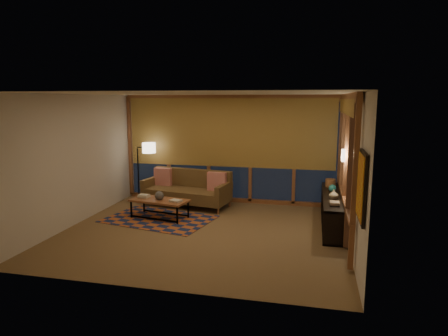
% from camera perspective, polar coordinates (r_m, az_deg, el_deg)
% --- Properties ---
extents(floor, '(5.50, 5.00, 0.01)m').
position_cam_1_polar(floor, '(8.02, -2.94, -9.08)').
color(floor, brown).
rests_on(floor, ground).
extents(ceiling, '(5.50, 5.00, 0.01)m').
position_cam_1_polar(ceiling, '(7.59, -3.12, 10.59)').
color(ceiling, beige).
rests_on(ceiling, walls).
extents(walls, '(5.51, 5.01, 2.70)m').
position_cam_1_polar(walls, '(7.69, -3.02, 0.48)').
color(walls, silver).
rests_on(walls, floor).
extents(window_wall_back, '(5.30, 0.16, 2.60)m').
position_cam_1_polar(window_wall_back, '(10.03, 0.77, 2.68)').
color(window_wall_back, '#9C5F38').
rests_on(window_wall_back, walls).
extents(window_wall_right, '(0.16, 3.70, 2.60)m').
position_cam_1_polar(window_wall_right, '(8.02, 16.97, 0.45)').
color(window_wall_right, '#9C5F38').
rests_on(window_wall_right, walls).
extents(wall_art, '(0.06, 0.74, 0.94)m').
position_cam_1_polar(wall_art, '(5.61, 19.02, -2.52)').
color(wall_art, red).
rests_on(wall_art, walls).
extents(wall_sconce, '(0.12, 0.18, 0.22)m').
position_cam_1_polar(wall_sconce, '(7.84, 16.68, 1.74)').
color(wall_sconce, beige).
rests_on(wall_sconce, walls).
extents(sofa, '(2.22, 1.20, 0.86)m').
position_cam_1_polar(sofa, '(9.80, -5.40, -3.00)').
color(sofa, brown).
rests_on(sofa, floor).
extents(pillow_left, '(0.45, 0.18, 0.44)m').
position_cam_1_polar(pillow_left, '(10.26, -8.70, -1.22)').
color(pillow_left, red).
rests_on(pillow_left, sofa).
extents(pillow_right, '(0.46, 0.19, 0.45)m').
position_cam_1_polar(pillow_right, '(9.54, -1.03, -1.93)').
color(pillow_right, red).
rests_on(pillow_right, sofa).
extents(area_rug, '(2.50, 1.92, 0.01)m').
position_cam_1_polar(area_rug, '(8.92, -9.28, -7.19)').
color(area_rug, '#AB5628').
rests_on(area_rug, floor).
extents(coffee_table, '(1.35, 0.80, 0.42)m').
position_cam_1_polar(coffee_table, '(8.95, -9.16, -5.77)').
color(coffee_table, '#9C5F38').
rests_on(coffee_table, floor).
extents(book_stack_a, '(0.29, 0.25, 0.08)m').
position_cam_1_polar(book_stack_a, '(9.12, -11.37, -3.92)').
color(book_stack_a, beige).
rests_on(book_stack_a, coffee_table).
extents(book_stack_b, '(0.32, 0.28, 0.05)m').
position_cam_1_polar(book_stack_b, '(8.64, -6.92, -4.65)').
color(book_stack_b, beige).
rests_on(book_stack_b, coffee_table).
extents(ceramic_pot, '(0.24, 0.24, 0.20)m').
position_cam_1_polar(ceramic_pot, '(8.85, -9.23, -3.88)').
color(ceramic_pot, black).
rests_on(ceramic_pot, coffee_table).
extents(floor_lamp, '(0.56, 0.42, 1.52)m').
position_cam_1_polar(floor_lamp, '(10.51, -12.17, -0.46)').
color(floor_lamp, black).
rests_on(floor_lamp, floor).
extents(bookshelf, '(0.40, 2.57, 0.64)m').
position_cam_1_polar(bookshelf, '(8.62, 15.18, -5.84)').
color(bookshelf, black).
rests_on(bookshelf, floor).
extents(basket, '(0.29, 0.29, 0.17)m').
position_cam_1_polar(basket, '(9.34, 14.98, -2.06)').
color(basket, '#A96939').
rests_on(basket, bookshelf).
extents(teal_bowl, '(0.20, 0.20, 0.16)m').
position_cam_1_polar(teal_bowl, '(8.81, 15.22, -2.82)').
color(teal_bowl, '#257B77').
rests_on(teal_bowl, bookshelf).
extents(vase, '(0.19, 0.19, 0.19)m').
position_cam_1_polar(vase, '(8.19, 15.39, -3.65)').
color(vase, tan).
rests_on(vase, bookshelf).
extents(shelf_book_stack, '(0.17, 0.24, 0.07)m').
position_cam_1_polar(shelf_book_stack, '(7.73, 15.52, -4.94)').
color(shelf_book_stack, beige).
rests_on(shelf_book_stack, bookshelf).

